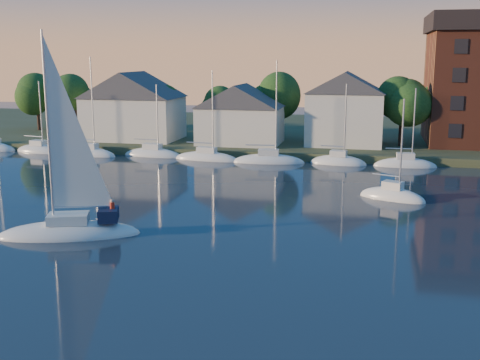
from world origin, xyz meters
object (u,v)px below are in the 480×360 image
(clubhouse_centre, at_px, (240,113))
(drifting_sailboat_right, at_px, (392,198))
(clubhouse_west, at_px, (133,105))
(clubhouse_east, at_px, (345,108))
(hero_sailboat, at_px, (71,227))

(clubhouse_centre, relative_size, drifting_sailboat_right, 1.13)
(clubhouse_west, bearing_deg, clubhouse_east, 1.91)
(clubhouse_west, bearing_deg, hero_sailboat, -73.56)
(clubhouse_centre, distance_m, hero_sailboat, 42.19)
(hero_sailboat, bearing_deg, drifting_sailboat_right, -163.41)
(clubhouse_east, distance_m, drifting_sailboat_right, 28.23)
(drifting_sailboat_right, bearing_deg, clubhouse_centre, 151.36)
(clubhouse_east, bearing_deg, clubhouse_west, -178.09)
(hero_sailboat, height_order, drifting_sailboat_right, hero_sailboat)
(clubhouse_centre, bearing_deg, hero_sailboat, -94.60)
(clubhouse_east, distance_m, hero_sailboat, 47.43)
(clubhouse_west, xyz_separation_m, clubhouse_east, (30.00, 1.00, 0.07))
(clubhouse_centre, height_order, hero_sailboat, hero_sailboat)
(clubhouse_west, bearing_deg, clubhouse_centre, -3.58)
(clubhouse_east, relative_size, hero_sailboat, 0.67)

